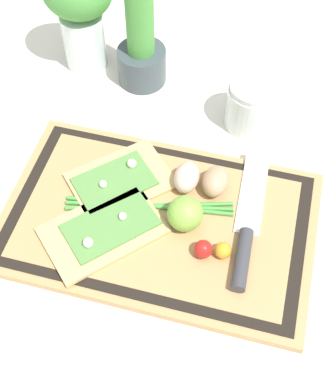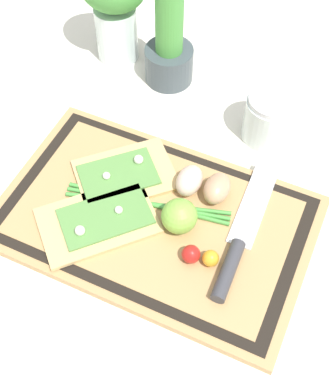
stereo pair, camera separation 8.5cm
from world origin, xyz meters
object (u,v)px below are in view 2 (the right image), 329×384
pizza_slice_far (124,174)px  knife (236,249)px  lime (180,215)px  cherry_tomato_red (191,254)px  egg_brown (217,189)px  herb_glass (114,0)px  cherry_tomato_yellow (211,258)px  herb_pot (169,48)px  pizza_slice_near (99,220)px  egg_pink (189,181)px  sauce_jar (269,120)px

pizza_slice_far → knife: bearing=-14.7°
lime → cherry_tomato_red: bearing=-50.6°
egg_brown → herb_glass: herb_glass is taller
knife → egg_brown: size_ratio=4.62×
cherry_tomato_yellow → herb_glass: herb_glass is taller
pizza_slice_far → herb_pot: herb_pot is taller
pizza_slice_near → egg_pink: size_ratio=3.59×
knife → herb_pot: bearing=128.6°
egg_brown → lime: 0.08m
egg_brown → egg_pink: bearing=-175.2°
pizza_slice_far → sauce_jar: size_ratio=2.11×
knife → egg_pink: egg_pink is taller
egg_brown → cherry_tomato_yellow: size_ratio=2.28×
egg_brown → cherry_tomato_red: bearing=-86.4°
pizza_slice_near → sauce_jar: (0.18, 0.30, 0.02)m
pizza_slice_far → herb_pot: (-0.04, 0.27, 0.05)m
cherry_tomato_red → sauce_jar: (0.02, 0.30, 0.01)m
egg_brown → lime: bearing=-112.8°
egg_pink → cherry_tomato_yellow: 0.14m
egg_pink → cherry_tomato_yellow: (0.08, -0.11, -0.01)m
cherry_tomato_red → herb_glass: 0.51m
egg_brown → herb_pot: size_ratio=0.27×
knife → egg_pink: size_ratio=4.62×
pizza_slice_far → pizza_slice_near: bearing=-86.6°
lime → cherry_tomato_red: 0.06m
lime → cherry_tomato_yellow: size_ratio=2.20×
cherry_tomato_yellow → pizza_slice_far: bearing=154.7°
pizza_slice_near → herb_pot: 0.37m
lime → herb_glass: herb_glass is taller
egg_brown → lime: (-0.03, -0.08, 0.01)m
cherry_tomato_red → pizza_slice_near: bearing=179.8°
cherry_tomato_yellow → cherry_tomato_red: bearing=-167.6°
egg_pink → egg_brown: bearing=4.8°
cherry_tomato_red → herb_pot: bearing=118.9°
cherry_tomato_red → sauce_jar: size_ratio=0.31×
knife → egg_pink: (-0.11, 0.08, 0.01)m
egg_brown → lime: size_ratio=1.04×
herb_glass → egg_brown: bearing=-39.3°
cherry_tomato_yellow → knife: bearing=48.5°
sauce_jar → herb_glass: 0.36m
lime → pizza_slice_near: bearing=-157.9°
egg_pink → knife: bearing=-35.7°
egg_pink → lime: size_ratio=1.04×
cherry_tomato_red → cherry_tomato_yellow: 0.03m
knife → egg_brown: bearing=127.8°
egg_brown → sauce_jar: size_ratio=0.63×
pizza_slice_far → cherry_tomato_red: 0.19m
egg_pink → herb_glass: herb_glass is taller
lime → herb_pot: size_ratio=0.26×
pizza_slice_near → egg_pink: egg_pink is taller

